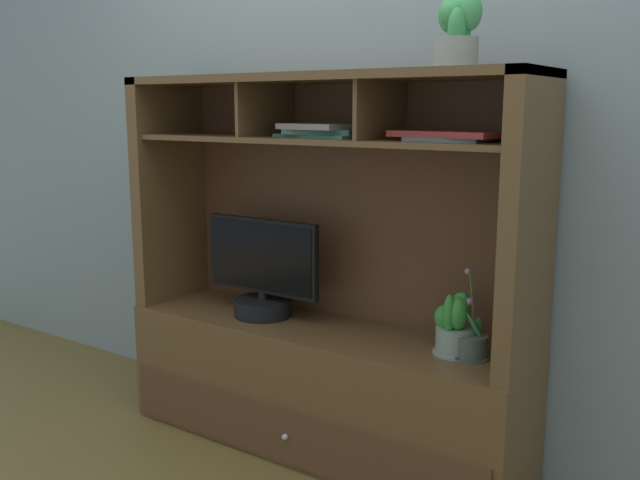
# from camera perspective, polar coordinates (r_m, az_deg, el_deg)

# --- Properties ---
(floor_plane) EXTENTS (6.00, 6.00, 0.02)m
(floor_plane) POSITION_cam_1_polar(r_m,az_deg,el_deg) (2.91, 0.00, -16.62)
(floor_plane) COLOR brown
(floor_plane) RESTS_ON ground
(back_wall) EXTENTS (6.00, 0.02, 2.80)m
(back_wall) POSITION_cam_1_polar(r_m,az_deg,el_deg) (2.79, 2.89, 12.19)
(back_wall) COLOR gray
(back_wall) RESTS_ON ground
(media_console) EXTENTS (1.64, 0.46, 1.45)m
(media_console) POSITION_cam_1_polar(r_m,az_deg,el_deg) (2.74, 0.12, -8.07)
(media_console) COLOR brown
(media_console) RESTS_ON ground
(tv_monitor) EXTENTS (0.53, 0.24, 0.40)m
(tv_monitor) POSITION_cam_1_polar(r_m,az_deg,el_deg) (2.83, -4.73, -3.08)
(tv_monitor) COLOR black
(tv_monitor) RESTS_ON media_console
(potted_orchid) EXTENTS (0.13, 0.13, 0.31)m
(potted_orchid) POSITION_cam_1_polar(r_m,az_deg,el_deg) (2.44, 12.26, -8.43)
(potted_orchid) COLOR #46534A
(potted_orchid) RESTS_ON media_console
(potted_fern) EXTENTS (0.16, 0.16, 0.22)m
(potted_fern) POSITION_cam_1_polar(r_m,az_deg,el_deg) (2.45, 11.05, -6.89)
(potted_fern) COLOR gray
(potted_fern) RESTS_ON media_console
(magazine_stack_left) EXTENTS (0.36, 0.28, 0.05)m
(magazine_stack_left) POSITION_cam_1_polar(r_m,az_deg,el_deg) (2.57, 0.41, 8.96)
(magazine_stack_left) COLOR #3B7260
(magazine_stack_left) RESTS_ON media_console
(magazine_stack_centre) EXTENTS (0.37, 0.24, 0.03)m
(magazine_stack_centre) POSITION_cam_1_polar(r_m,az_deg,el_deg) (2.33, 10.58, 8.40)
(magazine_stack_centre) COLOR slate
(magazine_stack_centre) RESTS_ON media_console
(potted_succulent) EXTENTS (0.16, 0.16, 0.23)m
(potted_succulent) POSITION_cam_1_polar(r_m,az_deg,el_deg) (2.32, 11.20, 16.29)
(potted_succulent) COLOR gray
(potted_succulent) RESTS_ON media_console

